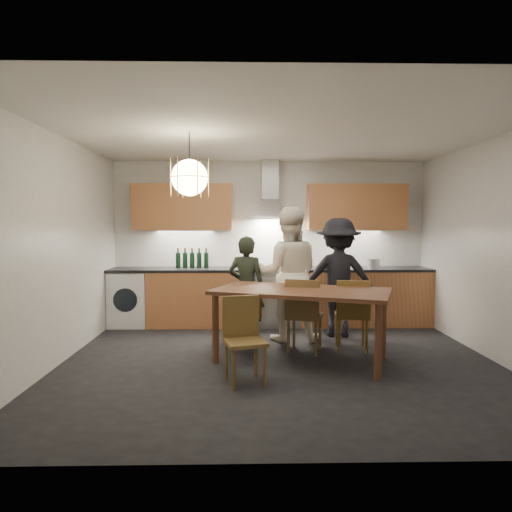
{
  "coord_description": "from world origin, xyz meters",
  "views": [
    {
      "loc": [
        -0.38,
        -5.17,
        1.59
      ],
      "look_at": [
        -0.26,
        0.4,
        1.2
      ],
      "focal_mm": 32.0,
      "sensor_mm": 36.0,
      "label": 1
    }
  ],
  "objects_px": {
    "dining_table": "(301,298)",
    "stock_pot": "(373,264)",
    "person_left": "(247,288)",
    "chair_front": "(243,333)",
    "chair_back_left": "(245,311)",
    "person_mid": "(288,274)",
    "person_right": "(338,277)",
    "wine_bottles": "(192,258)",
    "mixing_bowl": "(330,266)"
  },
  "relations": [
    {
      "from": "dining_table",
      "to": "stock_pot",
      "type": "height_order",
      "value": "stock_pot"
    },
    {
      "from": "dining_table",
      "to": "person_left",
      "type": "relative_size",
      "value": 1.54
    },
    {
      "from": "dining_table",
      "to": "chair_front",
      "type": "height_order",
      "value": "chair_front"
    },
    {
      "from": "chair_back_left",
      "to": "person_mid",
      "type": "height_order",
      "value": "person_mid"
    },
    {
      "from": "chair_back_left",
      "to": "chair_front",
      "type": "distance_m",
      "value": 1.24
    },
    {
      "from": "chair_front",
      "to": "stock_pot",
      "type": "distance_m",
      "value": 3.29
    },
    {
      "from": "person_mid",
      "to": "person_right",
      "type": "relative_size",
      "value": 1.09
    },
    {
      "from": "chair_front",
      "to": "stock_pot",
      "type": "bearing_deg",
      "value": 36.59
    },
    {
      "from": "person_right",
      "to": "wine_bottles",
      "type": "relative_size",
      "value": 3.24
    },
    {
      "from": "mixing_bowl",
      "to": "wine_bottles",
      "type": "relative_size",
      "value": 0.55
    },
    {
      "from": "chair_front",
      "to": "person_mid",
      "type": "relative_size",
      "value": 0.47
    },
    {
      "from": "chair_front",
      "to": "wine_bottles",
      "type": "relative_size",
      "value": 1.66
    },
    {
      "from": "person_right",
      "to": "stock_pot",
      "type": "relative_size",
      "value": 8.37
    },
    {
      "from": "dining_table",
      "to": "wine_bottles",
      "type": "relative_size",
      "value": 4.26
    },
    {
      "from": "mixing_bowl",
      "to": "dining_table",
      "type": "bearing_deg",
      "value": -110.42
    },
    {
      "from": "dining_table",
      "to": "person_mid",
      "type": "xyz_separation_m",
      "value": [
        -0.06,
        0.97,
        0.17
      ]
    },
    {
      "from": "person_left",
      "to": "person_right",
      "type": "distance_m",
      "value": 1.32
    },
    {
      "from": "dining_table",
      "to": "person_right",
      "type": "distance_m",
      "value": 1.36
    },
    {
      "from": "person_left",
      "to": "chair_back_left",
      "type": "bearing_deg",
      "value": 104.15
    },
    {
      "from": "wine_bottles",
      "to": "chair_back_left",
      "type": "bearing_deg",
      "value": -59.02
    },
    {
      "from": "person_right",
      "to": "stock_pot",
      "type": "xyz_separation_m",
      "value": [
        0.69,
        0.69,
        0.13
      ]
    },
    {
      "from": "person_mid",
      "to": "stock_pot",
      "type": "relative_size",
      "value": 9.12
    },
    {
      "from": "stock_pot",
      "to": "chair_front",
      "type": "bearing_deg",
      "value": -128.55
    },
    {
      "from": "chair_back_left",
      "to": "person_left",
      "type": "distance_m",
      "value": 0.52
    },
    {
      "from": "chair_front",
      "to": "stock_pot",
      "type": "relative_size",
      "value": 4.29
    },
    {
      "from": "chair_back_left",
      "to": "person_mid",
      "type": "distance_m",
      "value": 0.84
    },
    {
      "from": "person_mid",
      "to": "stock_pot",
      "type": "distance_m",
      "value": 1.69
    },
    {
      "from": "chair_front",
      "to": "person_mid",
      "type": "height_order",
      "value": "person_mid"
    },
    {
      "from": "person_left",
      "to": "stock_pot",
      "type": "bearing_deg",
      "value": -139.58
    },
    {
      "from": "mixing_bowl",
      "to": "wine_bottles",
      "type": "xyz_separation_m",
      "value": [
        -2.16,
        0.14,
        0.12
      ]
    },
    {
      "from": "wine_bottles",
      "to": "person_right",
      "type": "bearing_deg",
      "value": -19.58
    },
    {
      "from": "person_mid",
      "to": "person_right",
      "type": "xyz_separation_m",
      "value": [
        0.74,
        0.22,
        -0.08
      ]
    },
    {
      "from": "person_right",
      "to": "person_mid",
      "type": "bearing_deg",
      "value": 23.56
    },
    {
      "from": "chair_front",
      "to": "person_right",
      "type": "relative_size",
      "value": 0.51
    },
    {
      "from": "chair_front",
      "to": "person_mid",
      "type": "xyz_separation_m",
      "value": [
        0.61,
        1.64,
        0.42
      ]
    },
    {
      "from": "person_mid",
      "to": "stock_pot",
      "type": "height_order",
      "value": "person_mid"
    },
    {
      "from": "chair_back_left",
      "to": "chair_front",
      "type": "bearing_deg",
      "value": 65.51
    },
    {
      "from": "person_left",
      "to": "mixing_bowl",
      "type": "distance_m",
      "value": 1.53
    },
    {
      "from": "dining_table",
      "to": "person_right",
      "type": "height_order",
      "value": "person_right"
    },
    {
      "from": "chair_front",
      "to": "person_mid",
      "type": "bearing_deg",
      "value": 54.83
    },
    {
      "from": "person_left",
      "to": "person_mid",
      "type": "bearing_deg",
      "value": -168.8
    },
    {
      "from": "chair_back_left",
      "to": "stock_pot",
      "type": "bearing_deg",
      "value": -171.15
    },
    {
      "from": "chair_back_left",
      "to": "person_right",
      "type": "xyz_separation_m",
      "value": [
        1.33,
        0.61,
        0.35
      ]
    },
    {
      "from": "dining_table",
      "to": "mixing_bowl",
      "type": "distance_m",
      "value": 1.94
    },
    {
      "from": "chair_back_left",
      "to": "person_mid",
      "type": "bearing_deg",
      "value": -170.39
    },
    {
      "from": "chair_front",
      "to": "person_left",
      "type": "relative_size",
      "value": 0.6
    },
    {
      "from": "person_mid",
      "to": "mixing_bowl",
      "type": "relative_size",
      "value": 6.45
    },
    {
      "from": "person_mid",
      "to": "mixing_bowl",
      "type": "bearing_deg",
      "value": -126.6
    },
    {
      "from": "person_right",
      "to": "mixing_bowl",
      "type": "distance_m",
      "value": 0.63
    },
    {
      "from": "mixing_bowl",
      "to": "wine_bottles",
      "type": "bearing_deg",
      "value": 176.16
    }
  ]
}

